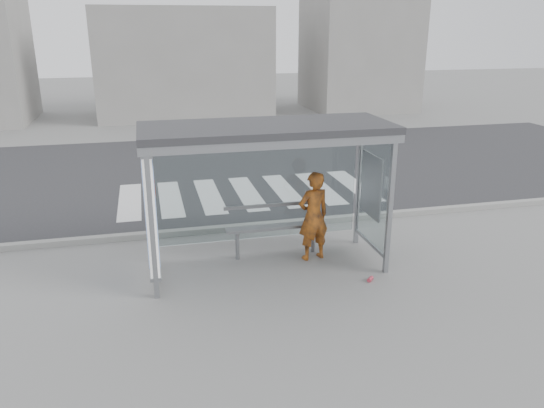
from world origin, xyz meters
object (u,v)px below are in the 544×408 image
(person, at_px, (313,216))
(bench, at_px, (275,226))
(bus_shelter, at_px, (245,162))
(soda_can, at_px, (370,279))

(person, bearing_deg, bench, -38.38)
(bus_shelter, height_order, bench, bus_shelter)
(bench, height_order, soda_can, bench)
(bus_shelter, relative_size, soda_can, 31.92)
(bench, relative_size, soda_can, 14.32)
(person, distance_m, bench, 0.76)
(bench, xyz_separation_m, soda_can, (1.33, -1.46, -0.54))
(soda_can, bearing_deg, bench, 132.18)
(bus_shelter, xyz_separation_m, soda_can, (1.97, -1.03, -1.95))
(person, bearing_deg, bus_shelter, -6.77)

